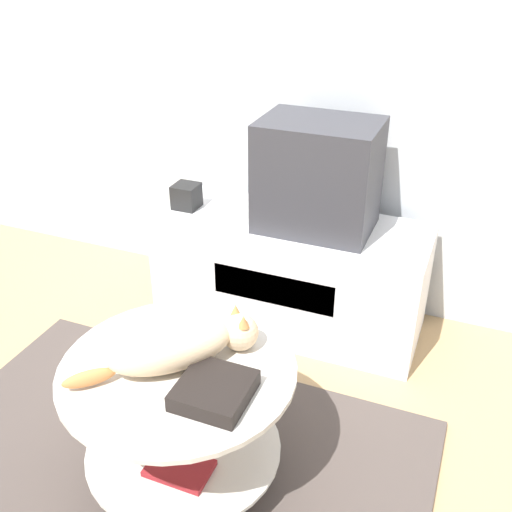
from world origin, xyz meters
TOP-DOWN VIEW (x-y plane):
  - ground_plane at (0.00, 0.00)m, footprint 12.00×12.00m
  - wall_back at (0.00, 1.30)m, footprint 8.00×0.05m
  - rug at (0.00, 0.00)m, footprint 1.80×1.09m
  - tv_stand at (0.11, 0.97)m, footprint 1.21×0.47m
  - tv at (0.21, 0.98)m, footprint 0.48×0.35m
  - speaker at (-0.39, 0.95)m, footprint 0.11×0.11m
  - coffee_table at (0.09, -0.05)m, footprint 0.73×0.73m
  - dvd_box at (0.26, -0.13)m, footprint 0.20×0.21m
  - cat at (0.09, -0.03)m, footprint 0.46×0.46m

SIDE VIEW (x-z plane):
  - ground_plane at x=0.00m, z-range 0.00..0.00m
  - rug at x=0.00m, z-range 0.00..0.02m
  - tv_stand at x=0.11m, z-range 0.00..0.52m
  - coffee_table at x=0.09m, z-range 0.09..0.56m
  - dvd_box at x=0.26m, z-range 0.50..0.55m
  - cat at x=0.09m, z-range 0.49..0.64m
  - speaker at x=-0.39m, z-range 0.52..0.63m
  - tv at x=0.21m, z-range 0.52..0.99m
  - wall_back at x=0.00m, z-range 0.00..2.60m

